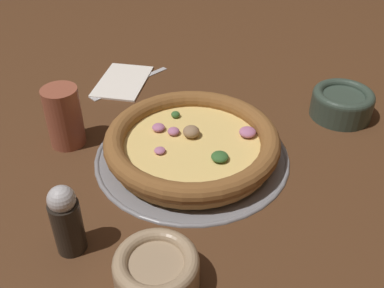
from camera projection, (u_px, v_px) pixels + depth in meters
ground_plane at (192, 156)px, 0.77m from camera, size 3.00×3.00×0.00m
pizza_tray at (192, 155)px, 0.77m from camera, size 0.33×0.33×0.01m
pizza at (192, 143)px, 0.76m from camera, size 0.30×0.30×0.04m
bowl_near at (157, 271)px, 0.55m from camera, size 0.11×0.11×0.05m
bowl_far at (342, 103)px, 0.86m from camera, size 0.12×0.12×0.05m
drinking_cup at (64, 117)px, 0.77m from camera, size 0.06×0.06×0.11m
napkin at (123, 81)px, 0.98m from camera, size 0.18×0.16×0.01m
fork at (126, 84)px, 0.97m from camera, size 0.20×0.04×0.00m
pepper_shaker at (67, 220)px, 0.58m from camera, size 0.04×0.04×0.11m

